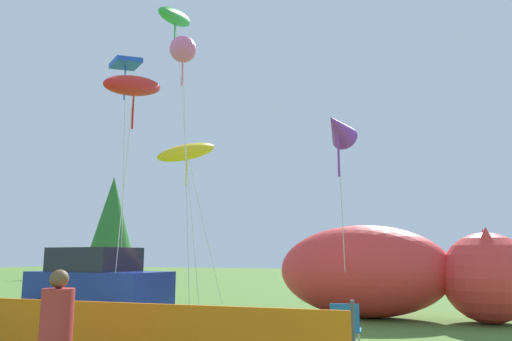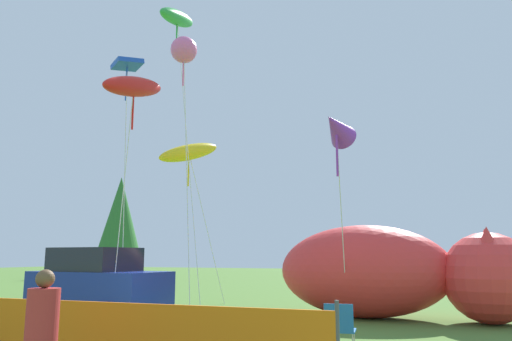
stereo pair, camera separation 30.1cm
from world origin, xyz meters
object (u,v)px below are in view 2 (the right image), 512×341
Objects in this scene: inflatable_cat at (393,275)px; kite_yellow_hero at (189,153)px; kite_pink_octopus at (184,51)px; kite_purple_delta at (336,128)px; kite_red_lizard at (134,87)px; parked_car at (98,285)px; spectator_in_grey_shirt at (41,337)px; kite_green_fish at (177,19)px; folding_chair at (340,326)px; kite_blue_box at (127,69)px.

kite_yellow_hero reaches higher than inflatable_cat.
kite_yellow_hero is at bearing 113.54° from kite_pink_octopus.
kite_yellow_hero is (-6.51, 3.58, 0.55)m from kite_purple_delta.
kite_red_lizard is at bearing -81.10° from kite_yellow_hero.
kite_red_lizard is (-6.73, -3.69, 5.46)m from inflatable_cat.
kite_red_lizard is 1.15× the size of kite_yellow_hero.
parked_car is 0.54× the size of kite_red_lizard.
spectator_in_grey_shirt is at bearing -49.89° from parked_car.
parked_car is 8.69m from spectator_in_grey_shirt.
kite_pink_octopus reaches higher than kite_purple_delta.
inflatable_cat reaches higher than spectator_in_grey_shirt.
kite_red_lizard is (1.24, -4.28, -4.39)m from kite_green_fish.
inflatable_cat is 10.07m from kite_pink_octopus.
folding_chair is 0.08× the size of kite_green_fish.
spectator_in_grey_shirt is at bearing -56.87° from kite_blue_box.
kite_pink_octopus is at bearing 44.98° from folding_chair.
kite_green_fish is 9.83m from kite_purple_delta.
parked_car is 5.78m from kite_red_lizard.
spectator_in_grey_shirt is at bearing -67.26° from kite_yellow_hero.
kite_green_fish is (-7.74, 6.58, 10.56)m from folding_chair.
parked_car is at bearing -68.07° from kite_blue_box.
kite_pink_octopus is at bearing 71.40° from parked_car.
folding_chair is at bearing -19.52° from kite_red_lizard.
kite_purple_delta reaches higher than inflatable_cat.
kite_blue_box is (-5.79, 8.87, 7.26)m from spectator_in_grey_shirt.
kite_blue_box is 1.32× the size of kite_yellow_hero.
kite_blue_box reaches higher than spectator_in_grey_shirt.
inflatable_cat is 0.98× the size of kite_red_lizard.
inflatable_cat is at bearing 28.74° from kite_red_lizard.
folding_chair is 5.65m from kite_purple_delta.
kite_purple_delta is at bearing -25.40° from kite_green_fish.
spectator_in_grey_shirt is 0.18× the size of kite_pink_octopus.
kite_purple_delta reaches higher than folding_chair.
parked_car is at bearing -113.09° from kite_pink_octopus.
kite_yellow_hero reaches higher than spectator_in_grey_shirt.
kite_red_lizard reaches higher than folding_chair.
kite_blue_box is (-0.38, -2.52, -2.94)m from kite_green_fish.
kite_red_lizard is at bearing -47.38° from kite_blue_box.
folding_chair is 11.45m from kite_pink_octopus.
spectator_in_grey_shirt is at bearing -59.63° from kite_red_lizard.
kite_green_fish is at bearing 128.36° from kite_pink_octopus.
kite_green_fish reaches higher than kite_pink_octopus.
kite_red_lizard is 2.80m from kite_blue_box.
kite_green_fish is (-7.97, 0.59, 9.85)m from inflatable_cat.
kite_purple_delta is at bearing 12.78° from parked_car.
kite_red_lizard is at bearing 7.01° from parked_car.
parked_car is at bearing 125.62° from spectator_in_grey_shirt.
kite_pink_octopus is at bearing 21.79° from kite_blue_box.
kite_red_lizard is at bearing 120.37° from spectator_in_grey_shirt.
inflatable_cat is at bearing 30.55° from parked_car.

